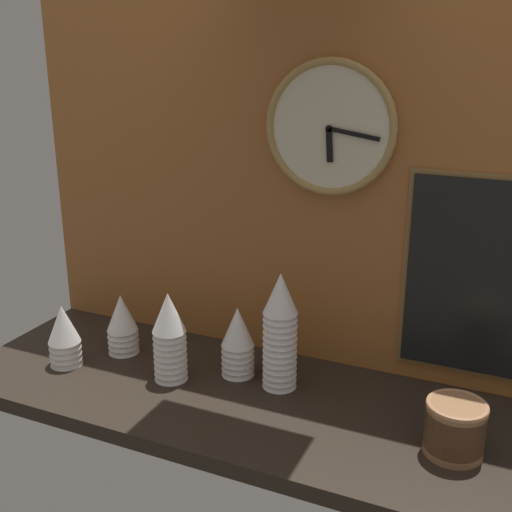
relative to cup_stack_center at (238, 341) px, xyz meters
The scene contains 10 objects.
ground_plane 0.17m from the cup_stack_center, 40.17° to the right, with size 1.60×0.56×0.04m, color black.
wall_tiled_back 0.48m from the cup_stack_center, 64.10° to the left, with size 1.60×0.03×1.05m.
cup_stack_center is the anchor object (origin of this frame).
cup_stack_far_left 0.48m from the cup_stack_center, 162.47° to the right, with size 0.09×0.09×0.18m.
cup_stack_left 0.36m from the cup_stack_center, behind, with size 0.09×0.09×0.18m.
cup_stack_center_right 0.14m from the cup_stack_center, ahead, with size 0.09×0.09×0.31m.
cup_stack_center_left 0.18m from the cup_stack_center, 148.03° to the right, with size 0.09×0.09×0.24m.
bowl_stack_far_right 0.59m from the cup_stack_center, 12.01° to the right, with size 0.13×0.13×0.12m.
wall_clock 0.60m from the cup_stack_center, 40.58° to the left, with size 0.34×0.03×0.34m.
menu_board 0.68m from the cup_stack_center, 14.80° to the left, with size 0.48×0.01×0.52m.
Camera 1 is at (0.59, -1.31, 0.85)m, focal length 45.00 mm.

